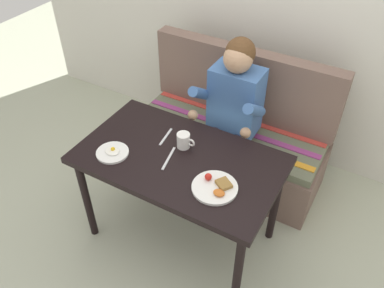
# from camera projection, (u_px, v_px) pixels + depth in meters

# --- Properties ---
(ground_plane) EXTENTS (8.00, 8.00, 0.00)m
(ground_plane) POSITION_uv_depth(u_px,v_px,m) (181.00, 234.00, 2.79)
(ground_plane) COLOR #ADB299
(table) EXTENTS (1.20, 0.70, 0.73)m
(table) POSITION_uv_depth(u_px,v_px,m) (180.00, 167.00, 2.37)
(table) COLOR black
(table) RESTS_ON ground
(couch) EXTENTS (1.44, 0.56, 1.00)m
(couch) POSITION_uv_depth(u_px,v_px,m) (231.00, 138.00, 3.08)
(couch) COLOR brown
(couch) RESTS_ON ground
(person) EXTENTS (0.45, 0.61, 1.21)m
(person) POSITION_uv_depth(u_px,v_px,m) (231.00, 108.00, 2.68)
(person) COLOR #4169A6
(person) RESTS_ON ground
(plate_breakfast) EXTENTS (0.25, 0.25, 0.05)m
(plate_breakfast) POSITION_uv_depth(u_px,v_px,m) (215.00, 187.00, 2.12)
(plate_breakfast) COLOR white
(plate_breakfast) RESTS_ON table
(plate_eggs) EXTENTS (0.19, 0.19, 0.04)m
(plate_eggs) POSITION_uv_depth(u_px,v_px,m) (112.00, 152.00, 2.33)
(plate_eggs) COLOR white
(plate_eggs) RESTS_ON table
(coffee_mug) EXTENTS (0.12, 0.08, 0.09)m
(coffee_mug) POSITION_uv_depth(u_px,v_px,m) (184.00, 140.00, 2.35)
(coffee_mug) COLOR white
(coffee_mug) RESTS_ON table
(fork) EXTENTS (0.04, 0.17, 0.00)m
(fork) POSITION_uv_depth(u_px,v_px,m) (166.00, 137.00, 2.45)
(fork) COLOR silver
(fork) RESTS_ON table
(knife) EXTENTS (0.05, 0.20, 0.00)m
(knife) POSITION_uv_depth(u_px,v_px,m) (169.00, 158.00, 2.30)
(knife) COLOR silver
(knife) RESTS_ON table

